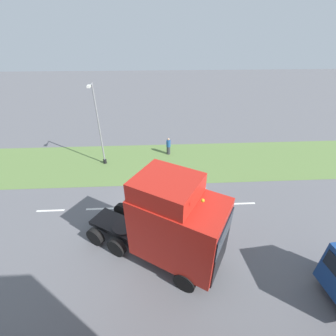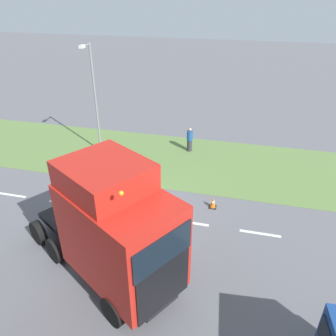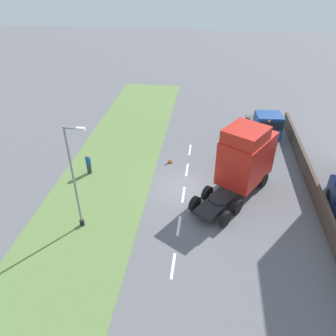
{
  "view_description": "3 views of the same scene",
  "coord_description": "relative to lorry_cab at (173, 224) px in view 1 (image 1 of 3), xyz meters",
  "views": [
    {
      "loc": [
        11.48,
        0.0,
        10.1
      ],
      "look_at": [
        -2.63,
        0.78,
        1.41
      ],
      "focal_mm": 24.0,
      "sensor_mm": 36.0,
      "label": 1
    },
    {
      "loc": [
        11.95,
        4.44,
        9.64
      ],
      "look_at": [
        -2.43,
        0.86,
        1.38
      ],
      "focal_mm": 35.0,
      "sensor_mm": 36.0,
      "label": 2
    },
    {
      "loc": [
        1.26,
        -19.06,
        14.25
      ],
      "look_at": [
        -1.2,
        0.06,
        1.65
      ],
      "focal_mm": 35.0,
      "sensor_mm": 36.0,
      "label": 3
    }
  ],
  "objects": [
    {
      "name": "traffic_cone_lead",
      "position": [
        -5.5,
        2.74,
        -2.18
      ],
      "size": [
        0.36,
        0.36,
        0.58
      ],
      "color": "black",
      "rests_on": "ground"
    },
    {
      "name": "lane_markings",
      "position": [
        -4.04,
        -1.36,
        -2.46
      ],
      "size": [
        0.16,
        14.6,
        0.0
      ],
      "color": "white",
      "rests_on": "ground"
    },
    {
      "name": "lorry_cab",
      "position": [
        0.0,
        0.0,
        0.0
      ],
      "size": [
        5.85,
        7.3,
        5.04
      ],
      "rotation": [
        0.0,
        0.0,
        -0.55
      ],
      "color": "black",
      "rests_on": "ground"
    },
    {
      "name": "ground_plane",
      "position": [
        -4.04,
        -0.66,
        -2.46
      ],
      "size": [
        120.0,
        120.0,
        0.0
      ],
      "primitive_type": "plane",
      "color": "slate",
      "rests_on": "ground"
    },
    {
      "name": "pedestrian",
      "position": [
        -11.5,
        0.43,
        -1.66
      ],
      "size": [
        0.39,
        0.39,
        1.64
      ],
      "color": "#333338",
      "rests_on": "ground"
    },
    {
      "name": "grass_verge",
      "position": [
        -10.04,
        -0.66,
        -2.46
      ],
      "size": [
        7.0,
        44.0,
        0.01
      ],
      "color": "#607F42",
      "rests_on": "ground"
    },
    {
      "name": "lamp_post",
      "position": [
        -9.96,
        -5.29,
        0.77
      ],
      "size": [
        1.26,
        0.28,
        6.86
      ],
      "color": "black",
      "rests_on": "ground"
    }
  ]
}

